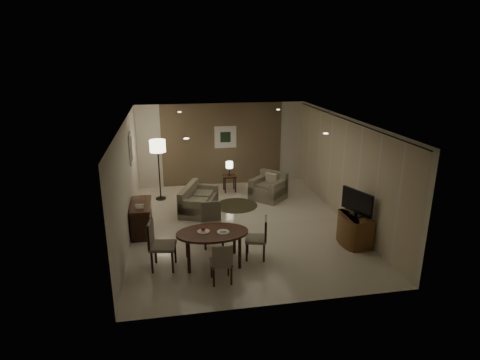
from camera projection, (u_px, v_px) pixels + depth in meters
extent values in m
cube|color=beige|center=(241.00, 225.00, 10.35)|extent=(5.50, 7.00, 0.00)
cube|color=white|center=(241.00, 121.00, 9.53)|extent=(5.50, 7.00, 0.00)
cube|color=brown|center=(222.00, 144.00, 13.22)|extent=(5.50, 0.00, 2.70)
cube|color=silver|center=(127.00, 181.00, 9.48)|extent=(0.00, 7.00, 2.70)
cube|color=silver|center=(345.00, 169.00, 10.40)|extent=(0.00, 7.00, 2.70)
cube|color=brown|center=(222.00, 144.00, 13.21)|extent=(3.96, 0.03, 2.70)
cylinder|color=black|center=(347.00, 120.00, 10.00)|extent=(0.03, 6.80, 0.03)
cube|color=silver|center=(225.00, 137.00, 13.12)|extent=(0.72, 0.03, 0.72)
cube|color=black|center=(225.00, 137.00, 13.11)|extent=(0.34, 0.01, 0.34)
cube|color=silver|center=(131.00, 149.00, 10.45)|extent=(0.03, 0.60, 0.80)
cube|color=gray|center=(131.00, 149.00, 10.46)|extent=(0.01, 0.46, 0.64)
cylinder|color=white|center=(186.00, 139.00, 7.61)|extent=(0.10, 0.10, 0.01)
cylinder|color=white|center=(326.00, 134.00, 8.08)|extent=(0.10, 0.10, 0.01)
cylinder|color=white|center=(180.00, 112.00, 10.99)|extent=(0.10, 0.10, 0.01)
cylinder|color=white|center=(278.00, 110.00, 11.46)|extent=(0.10, 0.10, 0.01)
cylinder|color=white|center=(203.00, 231.00, 8.29)|extent=(0.26, 0.26, 0.02)
cylinder|color=white|center=(223.00, 232.00, 8.27)|extent=(0.26, 0.26, 0.02)
sphere|color=#B22614|center=(203.00, 229.00, 8.28)|extent=(0.09, 0.09, 0.09)
cube|color=white|center=(223.00, 231.00, 8.26)|extent=(0.12, 0.08, 0.03)
cylinder|color=#3F3B23|center=(236.00, 205.00, 11.64)|extent=(1.22, 1.22, 0.01)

